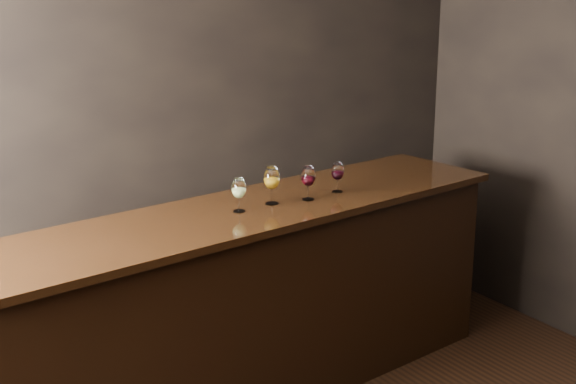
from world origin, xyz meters
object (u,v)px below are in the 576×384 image
glass_white (239,189)px  glass_red_b (338,172)px  glass_amber (272,179)px  glass_red_a (308,177)px  back_bar_shelf (33,328)px  bar_counter (253,306)px

glass_white → glass_red_b: 0.66m
glass_amber → glass_red_a: bearing=-10.0°
back_bar_shelf → glass_red_a: 1.75m
bar_counter → back_bar_shelf: bar_counter is taller
glass_red_b → glass_white: bearing=-177.3°
glass_red_a → glass_amber: bearing=170.0°
back_bar_shelf → glass_amber: 1.58m
glass_amber → bar_counter: bearing=179.9°
bar_counter → glass_red_b: (0.57, 0.00, 0.68)m
bar_counter → glass_red_b: bearing=-6.5°
glass_white → glass_amber: (0.22, 0.03, 0.02)m
bar_counter → glass_amber: size_ratio=14.78×
bar_counter → glass_white: bearing=-170.1°
back_bar_shelf → glass_white: bearing=-36.9°
glass_white → glass_red_b: bearing=2.7°
bar_counter → glass_white: glass_white is taller
glass_red_a → glass_red_b: bearing=10.2°
glass_white → glass_red_a: size_ratio=0.95×
back_bar_shelf → glass_red_b: size_ratio=12.71×
glass_white → glass_red_b: (0.66, 0.03, -0.01)m
glass_amber → glass_red_a: glass_amber is taller
bar_counter → glass_white: size_ratio=16.84×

